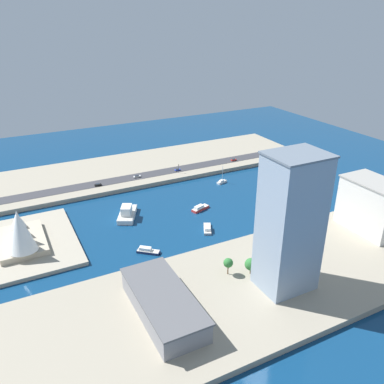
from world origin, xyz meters
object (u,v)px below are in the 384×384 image
object	(u,v)px
sailboat_small_white	(222,182)
warehouse_low_gray	(163,303)
tugboat_red	(200,208)
tower_tall_glass	(290,224)
hotel_broad_white	(372,206)
hatchback_blue	(177,170)
suv_black	(98,185)
traffic_light_waterfront	(179,167)
yacht_sleek_gray	(207,228)
pickup_red	(234,160)
ferry_white_commuter	(127,213)
van_white	(137,176)
barge_flat_brown	(282,215)
water_taxi_orange	(321,187)
opera_landmark	(20,232)
patrol_launch_navy	(148,251)

from	to	relation	value
sailboat_small_white	warehouse_low_gray	size ratio (longest dim) A/B	0.28
tugboat_red	tower_tall_glass	xyz separation A→B (m)	(-84.00, 4.23, 31.33)
tugboat_red	tower_tall_glass	size ratio (longest dim) A/B	0.22
hotel_broad_white	hatchback_blue	world-z (taller)	hotel_broad_white
suv_black	traffic_light_waterfront	world-z (taller)	traffic_light_waterfront
yacht_sleek_gray	sailboat_small_white	bearing A→B (deg)	-37.70
tower_tall_glass	traffic_light_waterfront	world-z (taller)	tower_tall_glass
yacht_sleek_gray	pickup_red	size ratio (longest dim) A/B	2.84
yacht_sleek_gray	hotel_broad_white	bearing A→B (deg)	-119.25
ferry_white_commuter	warehouse_low_gray	xyz separation A→B (m)	(-88.30, 14.63, 5.00)
van_white	yacht_sleek_gray	bearing A→B (deg)	-172.81
traffic_light_waterfront	barge_flat_brown	bearing A→B (deg)	-162.45
tower_tall_glass	van_white	xyz separation A→B (m)	(144.20, 14.62, -28.70)
water_taxi_orange	opera_landmark	distance (m)	189.67
patrol_launch_navy	yacht_sleek_gray	xyz separation A→B (m)	(6.16, -37.65, -0.00)
suv_black	traffic_light_waterfront	distance (m)	59.34
water_taxi_orange	opera_landmark	world-z (taller)	opera_landmark
sailboat_small_white	tower_tall_glass	bearing A→B (deg)	161.70
sailboat_small_white	opera_landmark	bearing A→B (deg)	102.60
pickup_red	sailboat_small_white	bearing A→B (deg)	135.84
water_taxi_orange	barge_flat_brown	bearing A→B (deg)	111.87
ferry_white_commuter	water_taxi_orange	distance (m)	132.59
tugboat_red	van_white	distance (m)	63.13
warehouse_low_gray	hotel_broad_white	xyz separation A→B (m)	(10.82, -124.82, 9.09)
sailboat_small_white	traffic_light_waterfront	bearing A→B (deg)	41.11
tugboat_red	sailboat_small_white	distance (m)	44.99
water_taxi_orange	traffic_light_waterfront	xyz separation A→B (m)	(64.96, 76.69, 5.77)
patrol_launch_navy	tugboat_red	bearing A→B (deg)	-56.75
water_taxi_orange	pickup_red	xyz separation A→B (m)	(68.56, 26.90, 2.38)
warehouse_low_gray	hatchback_blue	world-z (taller)	warehouse_low_gray
tugboat_red	ferry_white_commuter	bearing A→B (deg)	75.38
patrol_launch_navy	hotel_broad_white	size ratio (longest dim) A/B	0.34
ferry_white_commuter	tugboat_red	distance (m)	44.12
pickup_red	hatchback_blue	size ratio (longest dim) A/B	1.05
water_taxi_orange	tower_tall_glass	distance (m)	122.57
ferry_white_commuter	barge_flat_brown	size ratio (longest dim) A/B	0.81
yacht_sleek_gray	hatchback_blue	bearing A→B (deg)	-13.94
yacht_sleek_gray	tower_tall_glass	bearing A→B (deg)	-176.18
tugboat_red	hotel_broad_white	distance (m)	95.93
tugboat_red	van_white	xyz separation A→B (m)	(60.20, 18.85, 2.63)
suv_black	hatchback_blue	bearing A→B (deg)	-88.79
tugboat_red	barge_flat_brown	bearing A→B (deg)	-127.80
van_white	pickup_red	bearing A→B (deg)	-91.03
barge_flat_brown	van_white	world-z (taller)	van_white
ferry_white_commuter	patrol_launch_navy	xyz separation A→B (m)	(-41.21, 3.23, -1.48)
hotel_broad_white	tugboat_red	bearing A→B (deg)	45.50
patrol_launch_navy	sailboat_small_white	size ratio (longest dim) A/B	0.88
warehouse_low_gray	van_white	size ratio (longest dim) A/B	8.99
tower_tall_glass	tugboat_red	bearing A→B (deg)	-2.88
hotel_broad_white	warehouse_low_gray	bearing A→B (deg)	94.95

